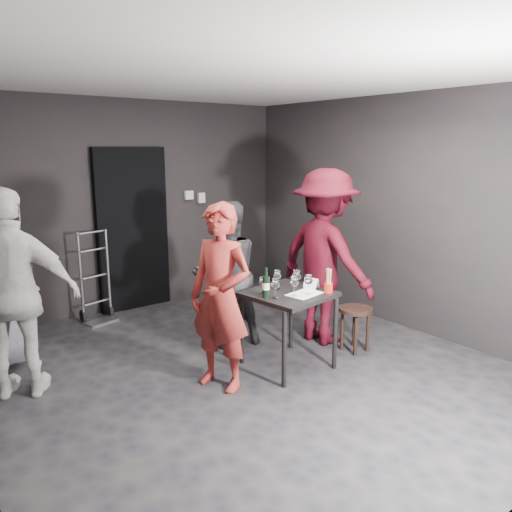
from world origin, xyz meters
TOP-DOWN VIEW (x-y plane):
  - floor at (0.00, 0.00)m, footprint 4.50×5.00m
  - ceiling at (0.00, 0.00)m, footprint 4.50×5.00m
  - wall_back at (0.00, 2.50)m, footprint 4.50×0.04m
  - wall_right at (2.25, 0.00)m, footprint 0.04×5.00m
  - doorway at (0.00, 2.44)m, footprint 0.95×0.10m
  - wallbox_upper at (0.85, 2.45)m, footprint 0.12×0.06m
  - wallbox_lower at (1.05, 2.45)m, footprint 0.10×0.06m
  - hand_truck at (-0.61, 2.20)m, footprint 0.38×0.33m
  - tasting_table at (0.42, -0.18)m, footprint 0.72×0.72m
  - stool at (1.22, -0.32)m, footprint 0.35×0.35m
  - server_red at (-0.33, -0.13)m, footprint 0.65×0.78m
  - woman_black at (0.26, 0.64)m, footprint 0.85×0.56m
  - man_maroon at (1.17, 0.09)m, footprint 0.80×1.57m
  - bystander_cream at (-1.78, 0.77)m, footprint 1.39×1.14m
  - tasting_mat at (0.50, -0.32)m, footprint 0.37×0.28m
  - wine_glass_a at (0.19, -0.25)m, footprint 0.10×0.10m
  - wine_glass_b at (0.19, -0.07)m, footprint 0.09×0.09m
  - wine_glass_c at (0.40, -0.02)m, footprint 0.10×0.10m
  - wine_glass_d at (0.37, -0.31)m, footprint 0.10×0.10m
  - wine_glass_e at (0.52, -0.34)m, footprint 0.10×0.10m
  - wine_glass_f at (0.52, -0.18)m, footprint 0.08×0.08m
  - wine_bottle at (0.14, -0.18)m, footprint 0.07×0.07m
  - breadstick_cup at (0.71, -0.42)m, footprint 0.08×0.08m
  - reserved_card at (0.67, -0.21)m, footprint 0.12×0.16m

SIDE VIEW (x-z plane):
  - floor at x=0.00m, z-range -0.01..0.01m
  - hand_truck at x=-0.61m, z-range -0.35..0.77m
  - stool at x=1.22m, z-range 0.14..0.61m
  - tasting_table at x=0.42m, z-range 0.28..1.03m
  - tasting_mat at x=0.50m, z-range 0.75..0.75m
  - reserved_card at x=0.67m, z-range 0.75..0.86m
  - woman_black at x=0.26m, z-range 0.00..1.62m
  - wine_glass_b at x=0.19m, z-range 0.75..0.93m
  - wine_glass_a at x=0.19m, z-range 0.75..0.95m
  - wine_glass_c at x=0.40m, z-range 0.75..0.95m
  - wine_glass_e at x=0.52m, z-range 0.75..0.96m
  - wine_glass_d at x=0.37m, z-range 0.75..0.96m
  - wine_bottle at x=0.14m, z-range 0.72..1.00m
  - wine_glass_f at x=0.52m, z-range 0.75..0.97m
  - breadstick_cup at x=0.71m, z-range 0.74..0.99m
  - server_red at x=-0.33m, z-range 0.00..1.82m
  - doorway at x=0.00m, z-range 0.00..2.10m
  - bystander_cream at x=-1.78m, z-range 0.00..2.14m
  - man_maroon at x=1.17m, z-range 0.00..2.37m
  - wall_back at x=0.00m, z-range 0.00..2.70m
  - wall_right at x=2.25m, z-range 0.00..2.70m
  - wallbox_lower at x=1.05m, z-range 1.33..1.47m
  - wallbox_upper at x=0.85m, z-range 1.39..1.51m
  - ceiling at x=0.00m, z-range 2.69..2.71m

